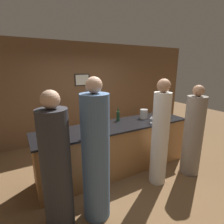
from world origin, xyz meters
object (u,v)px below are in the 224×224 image
bartender (94,120)px  guest_3 (193,134)px  wine_bottle_0 (118,116)px  ice_bucket (144,114)px  guest_0 (96,157)px  guest_2 (56,169)px  guest_1 (160,136)px

bartender → guest_3: (1.39, -1.69, -0.05)m
wine_bottle_0 → ice_bucket: size_ratio=1.39×
bartender → guest_0: 1.88m
guest_2 → guest_3: bearing=-0.5°
ice_bucket → guest_1: bearing=-109.4°
ice_bucket → bartender: bearing=139.2°
bartender → ice_bucket: (0.89, -0.76, 0.22)m
bartender → guest_0: bearing=67.4°
guest_0 → guest_1: guest_0 is taller
guest_3 → wine_bottle_0: size_ratio=6.33×
guest_0 → guest_3: (2.11, 0.05, -0.10)m
bartender → guest_0: (-0.72, -1.73, 0.06)m
guest_0 → guest_2: (-0.51, 0.07, -0.07)m
wine_bottle_0 → bartender: bearing=114.1°
guest_1 → wine_bottle_0: (-0.31, 0.94, 0.18)m
bartender → guest_3: 2.18m
bartender → guest_0: size_ratio=0.94×
guest_1 → wine_bottle_0: guest_1 is taller
wine_bottle_0 → guest_3: bearing=-43.5°
guest_0 → ice_bucket: (1.61, 0.97, 0.16)m
bartender → ice_bucket: bartender is taller
guest_1 → ice_bucket: 0.89m
ice_bucket → guest_0: bearing=-149.0°
guest_3 → wine_bottle_0: (-1.10, 1.04, 0.27)m
guest_2 → wine_bottle_0: 1.85m
guest_0 → guest_3: 2.11m
guest_1 → ice_bucket: guest_1 is taller
guest_2 → ice_bucket: 2.31m
guest_0 → ice_bucket: 1.88m
bartender → wine_bottle_0: 0.74m
bartender → wine_bottle_0: bearing=114.1°
wine_bottle_0 → ice_bucket: 0.61m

